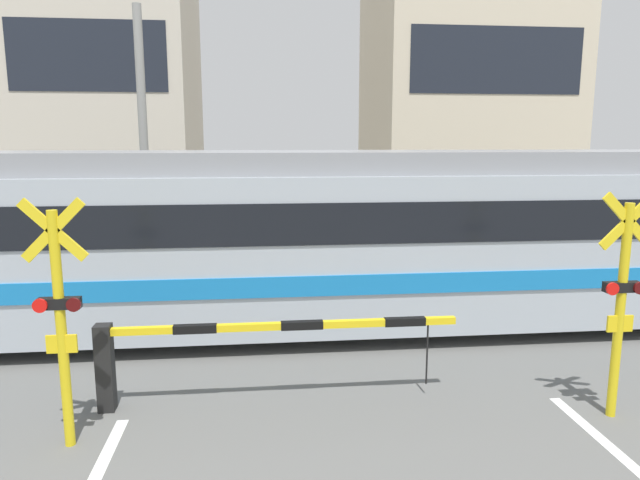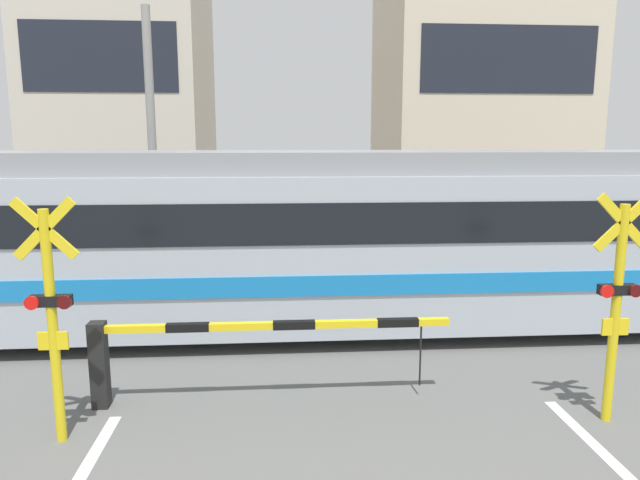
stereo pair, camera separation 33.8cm
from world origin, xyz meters
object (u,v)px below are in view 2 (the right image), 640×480
crossing_signal_right (617,299)px  crossing_barrier_far (386,252)px  commuter_train (303,235)px  crossing_signal_left (51,311)px  crossing_barrier_near (201,343)px

crossing_signal_right → crossing_barrier_far: bearing=102.7°
commuter_train → crossing_barrier_far: commuter_train is taller
crossing_signal_left → crossing_signal_right: size_ratio=1.00×
commuter_train → crossing_signal_right: bearing=-47.5°
crossing_barrier_near → crossing_signal_right: size_ratio=1.65×
crossing_barrier_near → crossing_signal_right: (4.91, -0.81, 0.70)m
commuter_train → crossing_signal_left: commuter_train is taller
commuter_train → crossing_barrier_far: (2.02, 2.67, -0.88)m
crossing_barrier_far → crossing_signal_left: (-4.91, -6.48, 0.70)m
crossing_barrier_near → crossing_signal_left: size_ratio=1.65×
crossing_signal_right → crossing_barrier_near: bearing=170.6°
crossing_signal_left → crossing_signal_right: (6.37, 0.00, 0.00)m
crossing_barrier_far → crossing_signal_left: size_ratio=1.65×
commuter_train → crossing_signal_right: (3.49, -3.81, -0.18)m
commuter_train → crossing_barrier_far: size_ratio=4.27×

